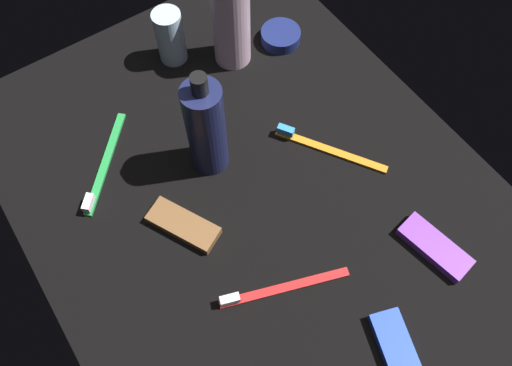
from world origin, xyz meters
TOP-DOWN VIEW (x-y plane):
  - ground_plane at (0.00, 0.00)cm, footprint 84.00×64.00cm
  - lotion_bottle at (8.54, 2.52)cm, footprint 5.54×5.54cm
  - bodywash_bottle at (23.82, -11.54)cm, footprint 6.13×6.13cm
  - deodorant_stick at (29.52, -3.19)cm, footprint 4.68×4.68cm
  - toothbrush_red at (-13.72, 6.06)cm, footprint 7.23×17.34cm
  - toothbrush_green at (16.28, 16.81)cm, footprint 13.94×13.20cm
  - toothbrush_orange at (0.30, -12.92)cm, footprint 15.80×10.72cm
  - snack_bar_blue at (-28.94, -1.78)cm, footprint 11.14×7.20cm
  - snack_bar_brown at (1.26, 11.62)cm, footprint 11.09×8.22cm
  - snack_bar_purple at (-21.31, -15.43)cm, footprint 10.93×5.71cm
  - cream_tin_left at (22.24, -20.46)cm, footprint 6.91×6.91cm

SIDE VIEW (x-z plane):
  - ground_plane at x=0.00cm, z-range -1.20..0.00cm
  - toothbrush_red at x=-13.72cm, z-range -0.44..1.66cm
  - toothbrush_green at x=16.28cm, z-range -0.44..1.66cm
  - toothbrush_orange at x=0.30cm, z-range -0.44..1.66cm
  - snack_bar_blue at x=-28.94cm, z-range 0.00..1.50cm
  - snack_bar_brown at x=1.26cm, z-range 0.00..1.50cm
  - snack_bar_purple at x=-21.31cm, z-range 0.00..1.50cm
  - cream_tin_left at x=22.24cm, z-range 0.00..2.08cm
  - deodorant_stick at x=29.52cm, z-range 0.00..9.62cm
  - bodywash_bottle at x=23.82cm, z-range -0.77..17.75cm
  - lotion_bottle at x=8.54cm, z-range -1.15..18.29cm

